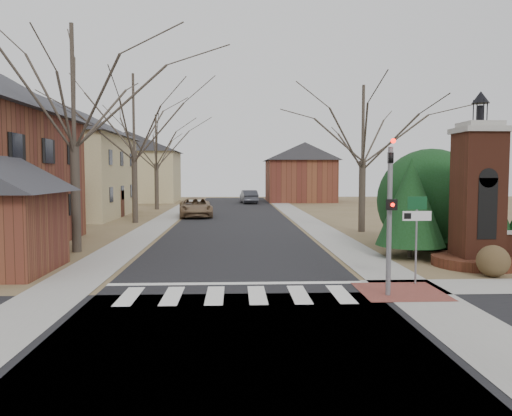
{
  "coord_description": "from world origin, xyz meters",
  "views": [
    {
      "loc": [
        -0.04,
        -13.14,
        3.47
      ],
      "look_at": [
        0.79,
        6.0,
        2.13
      ],
      "focal_mm": 35.0,
      "sensor_mm": 36.0,
      "label": 1
    }
  ],
  "objects": [
    {
      "name": "ground",
      "position": [
        0.0,
        0.0,
        0.0
      ],
      "size": [
        120.0,
        120.0,
        0.0
      ],
      "primitive_type": "plane",
      "color": "brown",
      "rests_on": "ground"
    },
    {
      "name": "main_street",
      "position": [
        0.0,
        22.0,
        0.01
      ],
      "size": [
        8.0,
        70.0,
        0.01
      ],
      "primitive_type": "cube",
      "color": "black",
      "rests_on": "ground"
    },
    {
      "name": "cross_street",
      "position": [
        0.0,
        -3.0,
        0.01
      ],
      "size": [
        120.0,
        8.0,
        0.01
      ],
      "primitive_type": "cube",
      "color": "black",
      "rests_on": "ground"
    },
    {
      "name": "crosswalk_zone",
      "position": [
        0.0,
        0.8,
        0.01
      ],
      "size": [
        8.0,
        2.2,
        0.02
      ],
      "primitive_type": "cube",
      "color": "silver",
      "rests_on": "ground"
    },
    {
      "name": "stop_bar",
      "position": [
        0.0,
        2.3,
        0.01
      ],
      "size": [
        8.0,
        0.35,
        0.02
      ],
      "primitive_type": "cube",
      "color": "silver",
      "rests_on": "ground"
    },
    {
      "name": "sidewalk_right_main",
      "position": [
        5.2,
        22.0,
        0.01
      ],
      "size": [
        2.0,
        60.0,
        0.02
      ],
      "primitive_type": "cube",
      "color": "gray",
      "rests_on": "ground"
    },
    {
      "name": "sidewalk_left",
      "position": [
        -5.2,
        22.0,
        0.01
      ],
      "size": [
        2.0,
        60.0,
        0.02
      ],
      "primitive_type": "cube",
      "color": "gray",
      "rests_on": "ground"
    },
    {
      "name": "curb_apron",
      "position": [
        4.8,
        1.0,
        0.01
      ],
      "size": [
        2.4,
        2.4,
        0.02
      ],
      "primitive_type": "cube",
      "color": "brown",
      "rests_on": "ground"
    },
    {
      "name": "traffic_signal_pole",
      "position": [
        4.3,
        0.57,
        2.59
      ],
      "size": [
        0.28,
        0.41,
        4.5
      ],
      "color": "slate",
      "rests_on": "ground"
    },
    {
      "name": "sign_post",
      "position": [
        5.59,
        1.99,
        1.95
      ],
      "size": [
        0.9,
        0.07,
        2.75
      ],
      "color": "slate",
      "rests_on": "ground"
    },
    {
      "name": "brick_gate_monument",
      "position": [
        9.0,
        4.99,
        2.17
      ],
      "size": [
        3.2,
        3.2,
        6.47
      ],
      "color": "#542618",
      "rests_on": "ground"
    },
    {
      "name": "house_stucco_left",
      "position": [
        -13.5,
        27.0,
        4.59
      ],
      "size": [
        9.8,
        12.8,
        9.28
      ],
      "color": "tan",
      "rests_on": "ground"
    },
    {
      "name": "house_distant_left",
      "position": [
        -12.01,
        48.0,
        4.25
      ],
      "size": [
        10.8,
        8.8,
        8.53
      ],
      "color": "tan",
      "rests_on": "ground"
    },
    {
      "name": "house_distant_right",
      "position": [
        7.99,
        47.99,
        3.65
      ],
      "size": [
        8.8,
        8.8,
        7.3
      ],
      "color": "brown",
      "rests_on": "ground"
    },
    {
      "name": "evergreen_near",
      "position": [
        7.2,
        7.0,
        2.3
      ],
      "size": [
        2.8,
        2.8,
        4.1
      ],
      "color": "#473D33",
      "rests_on": "ground"
    },
    {
      "name": "evergreen_mid",
      "position": [
        10.5,
        8.2,
        2.6
      ],
      "size": [
        3.4,
        3.4,
        4.7
      ],
      "color": "#473D33",
      "rests_on": "ground"
    },
    {
      "name": "evergreen_mass",
      "position": [
        9.0,
        9.5,
        2.4
      ],
      "size": [
        4.8,
        4.8,
        4.8
      ],
      "primitive_type": "sphere",
      "color": "black",
      "rests_on": "ground"
    },
    {
      "name": "bare_tree_0",
      "position": [
        -7.0,
        9.0,
        7.7
      ],
      "size": [
        8.05,
        8.05,
        11.15
      ],
      "color": "#473D33",
      "rests_on": "ground"
    },
    {
      "name": "bare_tree_1",
      "position": [
        -7.0,
        22.0,
        8.03
      ],
      "size": [
        8.4,
        8.4,
        11.64
      ],
      "color": "#473D33",
      "rests_on": "ground"
    },
    {
      "name": "bare_tree_2",
      "position": [
        -7.5,
        35.0,
        7.03
      ],
      "size": [
        7.35,
        7.35,
        10.19
      ],
      "color": "#473D33",
      "rests_on": "ground"
    },
    {
      "name": "bare_tree_3",
      "position": [
        7.5,
        16.0,
        6.69
      ],
      "size": [
        7.0,
        7.0,
        9.7
      ],
      "color": "#473D33",
      "rests_on": "ground"
    },
    {
      "name": "pickup_truck",
      "position": [
        -3.14,
        26.52,
        0.76
      ],
      "size": [
        3.09,
        5.7,
        1.52
      ],
      "primitive_type": "imported",
      "rotation": [
        0.0,
        0.0,
        0.11
      ],
      "color": "#846648",
      "rests_on": "ground"
    },
    {
      "name": "distant_car",
      "position": [
        1.6,
        44.08,
        0.77
      ],
      "size": [
        2.11,
        4.8,
        1.53
      ],
      "primitive_type": "imported",
      "rotation": [
        0.0,
        0.0,
        3.25
      ],
      "color": "#383A41",
      "rests_on": "ground"
    },
    {
      "name": "dry_shrub_left",
      "position": [
        8.6,
        3.0,
        0.54
      ],
      "size": [
        1.07,
        1.07,
        1.07
      ],
      "primitive_type": "sphere",
      "color": "#4F3D24",
      "rests_on": "ground"
    }
  ]
}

